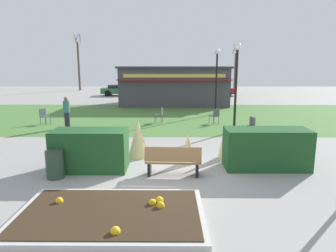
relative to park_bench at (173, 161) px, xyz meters
name	(u,v)px	position (x,y,z in m)	size (l,w,h in m)	color
ground_plane	(164,174)	(-0.29, 0.14, -0.48)	(80.00, 80.00, 0.00)	#999691
lawn_patch	(167,116)	(-0.29, 11.11, -0.48)	(36.00, 12.00, 0.01)	#4C7A38
flower_bed	(111,214)	(-1.40, -2.63, -0.40)	(4.14, 2.57, 0.29)	beige
park_bench	(173,161)	(0.00, 0.00, 0.00)	(1.72, 0.60, 0.95)	#9E7547
hedge_left	(90,150)	(-2.66, 0.56, 0.18)	(2.35, 1.10, 1.32)	#1E4C23
hedge_right	(266,149)	(3.05, 0.76, 0.18)	(2.69, 1.10, 1.31)	#1E4C23
ornamental_grass_behind_left	(225,140)	(1.91, 1.88, 0.17)	(0.51, 0.51, 1.31)	#D1BC7F
ornamental_grass_behind_right	(138,139)	(-1.26, 1.96, 0.21)	(0.78, 0.78, 1.38)	#D1BC7F
ornamental_grass_behind_center	(188,148)	(0.52, 1.26, 0.04)	(0.52, 0.52, 1.05)	#D1BC7F
lamppost_mid	(236,77)	(3.19, 6.43, 2.28)	(0.36, 0.36, 4.41)	black
lamppost_far	(217,74)	(3.04, 12.02, 2.28)	(0.36, 0.36, 4.41)	black
trash_bin	(55,164)	(-3.54, -0.18, -0.06)	(0.52, 0.52, 0.85)	#2D4233
food_kiosk	(174,86)	(0.23, 17.38, 1.15)	(9.18, 4.95, 3.24)	#47424C
cafe_chair_west	(250,124)	(3.77, 5.57, 0.05)	(0.56, 0.56, 0.89)	#4C5156
cafe_chair_east	(160,114)	(-0.69, 8.83, 0.05)	(0.51, 0.51, 0.89)	#4C5156
cafe_chair_center	(44,115)	(-7.33, 8.31, 0.05)	(0.59, 0.59, 0.89)	#4C5156
cafe_chair_north	(215,115)	(2.50, 8.49, 0.05)	(0.61, 0.61, 0.89)	#4C5156
person_strolling	(67,112)	(-5.65, 7.25, 0.38)	(0.34, 0.34, 1.69)	#23232D
parked_car_west_slot	(120,90)	(-5.66, 25.23, 0.16)	(4.21, 2.08, 1.20)	#2D6638
parked_car_center_slot	(165,90)	(-0.67, 25.23, 0.16)	(4.23, 2.11, 1.20)	black
parked_car_east_slot	(216,90)	(4.99, 25.23, 0.16)	(4.36, 2.37, 1.20)	maroon
tree_left_bg	(79,65)	(-12.34, 32.51, 2.84)	(0.91, 0.96, 7.38)	brown
tree_right_bg	(235,71)	(8.18, 30.53, 2.10)	(0.91, 0.96, 5.88)	brown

